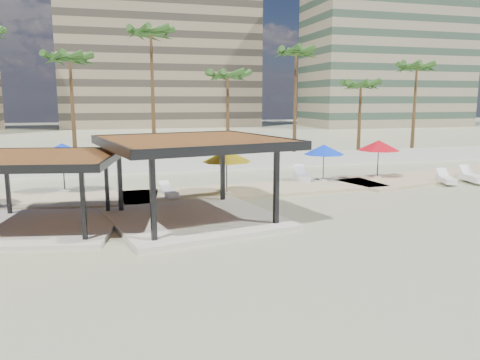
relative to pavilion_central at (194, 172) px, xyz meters
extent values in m
plane|color=tan|center=(2.91, -1.23, -2.25)|extent=(200.00, 200.00, 0.00)
cube|color=#C6B284|center=(-9.09, 6.27, -2.19)|extent=(16.40, 6.19, 0.24)
cube|color=#C6B284|center=(4.91, 5.77, -2.19)|extent=(16.24, 5.11, 0.24)
cube|color=#C6B284|center=(18.91, 7.27, -2.19)|extent=(16.49, 7.75, 0.24)
cube|color=silver|center=(2.91, 14.77, -1.65)|extent=(56.00, 0.30, 1.20)
cube|color=#847259|center=(6.91, 76.77, 11.75)|extent=(38.00, 16.00, 28.00)
cube|color=gray|center=(50.91, 64.77, 14.75)|extent=(32.00, 15.00, 34.00)
cube|color=beige|center=(0.00, 0.00, -2.14)|extent=(8.36, 8.36, 0.21)
cube|color=black|center=(-2.09, -3.17, -0.42)|extent=(0.23, 0.23, 3.22)
cube|color=black|center=(-3.17, 2.09, -0.42)|extent=(0.23, 0.23, 3.22)
cube|color=black|center=(3.17, -2.09, -0.42)|extent=(0.23, 0.23, 3.22)
cube|color=black|center=(2.09, 3.17, -0.42)|extent=(0.23, 0.23, 3.22)
cube|color=brown|center=(0.00, 0.00, 1.34)|extent=(8.61, 8.61, 0.30)
cube|color=black|center=(0.73, -3.57, 1.34)|extent=(7.28, 1.61, 0.36)
cube|color=black|center=(-0.73, 3.57, 1.34)|extent=(7.28, 1.61, 0.36)
cube|color=black|center=(-3.57, -0.73, 1.34)|extent=(1.61, 7.28, 0.36)
cube|color=black|center=(3.57, 0.73, 1.34)|extent=(1.61, 7.28, 0.36)
cube|color=beige|center=(-6.41, 0.38, -2.16)|extent=(6.97, 6.97, 0.18)
cube|color=black|center=(-8.20, 3.02, -0.71)|extent=(0.19, 0.19, 2.71)
cube|color=black|center=(-4.61, -2.26, -0.71)|extent=(0.19, 0.19, 2.71)
cube|color=black|center=(-3.77, 2.17, -0.71)|extent=(0.19, 0.19, 2.71)
cube|color=brown|center=(-6.41, 0.38, 0.77)|extent=(7.18, 7.18, 0.25)
cube|color=black|center=(-6.98, -2.63, 0.77)|extent=(6.14, 1.27, 0.31)
cube|color=black|center=(-5.83, 3.39, 0.77)|extent=(6.14, 1.27, 0.31)
cube|color=black|center=(-3.39, -0.20, 0.77)|extent=(1.27, 6.14, 0.31)
cylinder|color=beige|center=(2.69, 4.70, -2.01)|extent=(0.49, 0.49, 0.12)
cylinder|color=#262628|center=(2.69, 4.70, -0.90)|extent=(0.07, 0.07, 2.34)
cone|color=gold|center=(2.69, 4.70, 0.10)|extent=(3.24, 3.24, 0.68)
cylinder|color=beige|center=(13.98, 7.43, -2.01)|extent=(0.49, 0.49, 0.12)
cylinder|color=#262628|center=(13.98, 7.43, -0.89)|extent=(0.07, 0.07, 2.36)
cone|color=red|center=(13.98, 7.43, 0.13)|extent=(3.17, 3.17, 0.69)
cylinder|color=beige|center=(9.84, 7.25, -2.01)|extent=(0.46, 0.46, 0.11)
cylinder|color=#262628|center=(9.84, 7.25, -0.97)|extent=(0.06, 0.06, 2.20)
cone|color=#0D36E2|center=(9.84, 7.25, -0.02)|extent=(3.39, 3.39, 0.64)
cylinder|color=beige|center=(-6.18, 7.97, -2.00)|extent=(0.54, 0.54, 0.13)
cylinder|color=#262628|center=(-6.18, 7.97, -0.77)|extent=(0.08, 0.08, 2.60)
cone|color=#0D36E2|center=(-6.18, 7.97, 0.35)|extent=(4.12, 4.12, 0.76)
cube|color=white|center=(-0.54, 5.00, -1.94)|extent=(0.94, 1.85, 0.25)
cube|color=white|center=(-0.54, 5.00, -1.79)|extent=(0.94, 1.85, 0.05)
cube|color=white|center=(-0.67, 5.67, -1.58)|extent=(0.69, 0.71, 0.45)
cube|color=white|center=(8.66, 7.97, -1.92)|extent=(1.18, 2.24, 0.30)
cube|color=white|center=(8.66, 7.97, -1.74)|extent=(1.18, 2.24, 0.06)
cube|color=white|center=(8.83, 8.78, -1.48)|extent=(0.84, 0.87, 0.54)
cube|color=white|center=(19.26, 4.57, -1.91)|extent=(1.20, 2.35, 0.31)
cube|color=white|center=(19.26, 4.57, -1.72)|extent=(1.20, 2.35, 0.07)
cube|color=white|center=(19.43, 5.43, -1.45)|extent=(0.87, 0.90, 0.57)
cube|color=white|center=(17.23, 4.57, -1.93)|extent=(1.27, 2.06, 0.27)
cube|color=white|center=(17.23, 4.57, -1.77)|extent=(1.27, 2.06, 0.06)
cube|color=white|center=(17.48, 5.29, -1.53)|extent=(0.83, 0.84, 0.50)
cone|color=brown|center=(-6.09, 16.87, 2.05)|extent=(0.36, 0.36, 8.59)
ellipsoid|color=#29541D|center=(-6.09, 16.87, 6.09)|extent=(3.00, 3.00, 1.80)
cone|color=brown|center=(-0.09, 17.67, 3.11)|extent=(0.36, 0.36, 10.72)
ellipsoid|color=#29541D|center=(-0.09, 17.67, 8.22)|extent=(3.00, 3.00, 1.80)
cone|color=brown|center=(5.91, 17.17, 1.52)|extent=(0.36, 0.36, 7.53)
ellipsoid|color=#29541D|center=(5.91, 17.17, 5.04)|extent=(3.00, 3.00, 1.80)
cone|color=brown|center=(11.91, 17.37, 2.52)|extent=(0.36, 0.36, 9.53)
ellipsoid|color=#29541D|center=(11.91, 17.37, 7.04)|extent=(3.00, 3.00, 1.80)
cone|color=brown|center=(17.91, 16.97, 1.19)|extent=(0.36, 0.36, 6.87)
ellipsoid|color=#29541D|center=(17.91, 16.97, 4.37)|extent=(3.00, 3.00, 1.80)
cone|color=brown|center=(23.91, 17.57, 2.02)|extent=(0.36, 0.36, 8.54)
ellipsoid|color=#29541D|center=(23.91, 17.57, 6.04)|extent=(3.00, 3.00, 1.80)
camera|label=1|loc=(-3.54, -20.39, 3.20)|focal=35.00mm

